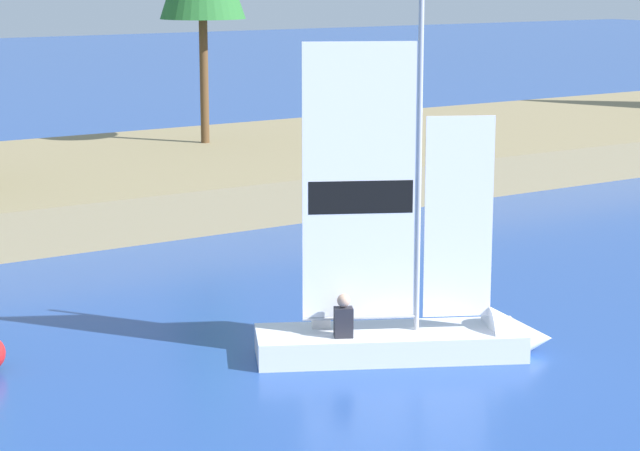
# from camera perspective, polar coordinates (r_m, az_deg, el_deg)

# --- Properties ---
(shore_bank) EXTENTS (80.00, 10.30, 1.03)m
(shore_bank) POSITION_cam_1_polar(r_m,az_deg,el_deg) (32.26, -8.26, 2.22)
(shore_bank) COLOR #897A56
(shore_bank) RESTS_ON ground
(sailboat) EXTENTS (4.61, 3.18, 5.79)m
(sailboat) POSITION_cam_1_polar(r_m,az_deg,el_deg) (18.95, 5.23, -4.69)
(sailboat) COLOR white
(sailboat) RESTS_ON ground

